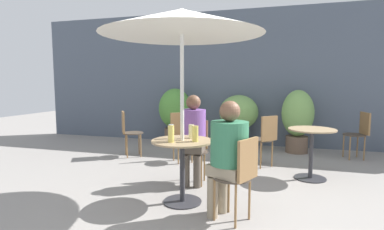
# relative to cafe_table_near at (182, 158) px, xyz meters

# --- Properties ---
(ground_plane) EXTENTS (20.00, 20.00, 0.00)m
(ground_plane) POSITION_rel_cafe_table_near_xyz_m (0.20, -0.22, -0.53)
(ground_plane) COLOR gray
(storefront_wall) EXTENTS (10.00, 0.06, 3.00)m
(storefront_wall) POSITION_rel_cafe_table_near_xyz_m (0.20, 3.58, 0.97)
(storefront_wall) COLOR #4C5666
(storefront_wall) RESTS_ON ground_plane
(cafe_table_near) EXTENTS (0.71, 0.71, 0.74)m
(cafe_table_near) POSITION_rel_cafe_table_near_xyz_m (0.00, 0.00, 0.00)
(cafe_table_near) COLOR #2D2D33
(cafe_table_near) RESTS_ON ground_plane
(cafe_table_far) EXTENTS (0.66, 0.66, 0.74)m
(cafe_table_far) POSITION_rel_cafe_table_near_xyz_m (1.52, 1.35, -0.02)
(cafe_table_far) COLOR #2D2D33
(cafe_table_far) RESTS_ON ground_plane
(bistro_chair_0) EXTENTS (0.44, 0.43, 0.86)m
(bistro_chair_0) POSITION_rel_cafe_table_near_xyz_m (0.70, -0.33, -0.01)
(bistro_chair_0) COLOR #42382D
(bistro_chair_0) RESTS_ON ground_plane
(bistro_chair_1) EXTENTS (0.39, 0.40, 0.86)m
(bistro_chair_1) POSITION_rel_cafe_table_near_xyz_m (-0.06, 0.78, -0.01)
(bistro_chair_1) COLOR #42382D
(bistro_chair_1) RESTS_ON ground_plane
(bistro_chair_2) EXTENTS (0.45, 0.44, 0.86)m
(bistro_chair_2) POSITION_rel_cafe_table_near_xyz_m (-1.66, 1.81, -0.01)
(bistro_chair_2) COLOR #42382D
(bistro_chair_2) RESTS_ON ground_plane
(bistro_chair_3) EXTENTS (0.42, 0.40, 0.86)m
(bistro_chair_3) POSITION_rel_cafe_table_near_xyz_m (2.48, 2.83, -0.01)
(bistro_chair_3) COLOR #42382D
(bistro_chair_3) RESTS_ON ground_plane
(bistro_chair_4) EXTENTS (0.44, 0.45, 0.86)m
(bistro_chair_4) POSITION_rel_cafe_table_near_xyz_m (-0.61, 1.80, -0.01)
(bistro_chair_4) COLOR #42382D
(bistro_chair_4) RESTS_ON ground_plane
(bistro_chair_5) EXTENTS (0.45, 0.45, 0.86)m
(bistro_chair_5) POSITION_rel_cafe_table_near_xyz_m (0.85, 1.78, -0.01)
(bistro_chair_5) COLOR #42382D
(bistro_chair_5) RESTS_ON ground_plane
(seated_person_0) EXTENTS (0.46, 0.45, 1.21)m
(seated_person_0) POSITION_rel_cafe_table_near_xyz_m (0.57, -0.27, 0.18)
(seated_person_0) COLOR gray
(seated_person_0) RESTS_ON ground_plane
(seated_person_1) EXTENTS (0.34, 0.35, 1.23)m
(seated_person_1) POSITION_rel_cafe_table_near_xyz_m (-0.05, 0.63, 0.20)
(seated_person_1) COLOR brown
(seated_person_1) RESTS_ON ground_plane
(beer_glass_0) EXTENTS (0.07, 0.07, 0.19)m
(beer_glass_0) POSITION_rel_cafe_table_near_xyz_m (-0.08, -0.14, 0.30)
(beer_glass_0) COLOR #DBC65B
(beer_glass_0) RESTS_ON cafe_table_near
(beer_glass_1) EXTENTS (0.07, 0.07, 0.18)m
(beer_glass_1) POSITION_rel_cafe_table_near_xyz_m (0.16, -0.03, 0.30)
(beer_glass_1) COLOR #DBC65B
(beer_glass_1) RESTS_ON cafe_table_near
(beer_glass_2) EXTENTS (0.07, 0.07, 0.16)m
(beer_glass_2) POSITION_rel_cafe_table_near_xyz_m (0.06, 0.15, 0.29)
(beer_glass_2) COLOR beige
(beer_glass_2) RESTS_ON cafe_table_near
(beer_glass_3) EXTENTS (0.06, 0.06, 0.17)m
(beer_glass_3) POSITION_rel_cafe_table_near_xyz_m (-0.16, 0.06, 0.29)
(beer_glass_3) COLOR silver
(beer_glass_3) RESTS_ON cafe_table_near
(potted_plant_0) EXTENTS (0.72, 0.72, 1.27)m
(potted_plant_0) POSITION_rel_cafe_table_near_xyz_m (-1.17, 3.06, 0.20)
(potted_plant_0) COLOR brown
(potted_plant_0) RESTS_ON ground_plane
(potted_plant_1) EXTENTS (0.82, 0.82, 1.14)m
(potted_plant_1) POSITION_rel_cafe_table_near_xyz_m (0.23, 3.16, 0.18)
(potted_plant_1) COLOR #93664C
(potted_plant_1) RESTS_ON ground_plane
(potted_plant_2) EXTENTS (0.62, 0.62, 1.26)m
(potted_plant_2) POSITION_rel_cafe_table_near_xyz_m (1.42, 3.06, 0.17)
(potted_plant_2) COLOR brown
(potted_plant_2) RESTS_ON ground_plane
(umbrella) EXTENTS (1.81, 1.81, 2.20)m
(umbrella) POSITION_rel_cafe_table_near_xyz_m (0.00, 0.00, 1.52)
(umbrella) COLOR silver
(umbrella) RESTS_ON ground_plane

